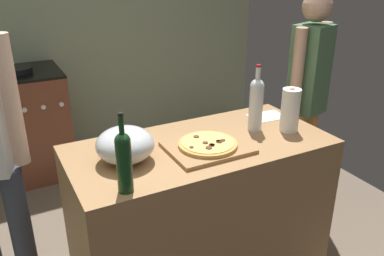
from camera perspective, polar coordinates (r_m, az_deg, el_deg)
name	(u,v)px	position (r m, az deg, el deg)	size (l,w,h in m)	color
ground_plane	(125,217)	(3.15, -9.47, -12.31)	(4.02, 3.34, 0.02)	#6B5B4C
kitchen_wall_rear	(64,15)	(3.99, -17.60, 14.89)	(4.02, 0.10, 2.60)	#99A889
counter	(200,216)	(2.33, 1.17, -12.31)	(1.37, 0.66, 0.90)	#9E7247
cutting_board	(208,148)	(2.03, 2.22, -2.78)	(0.40, 0.32, 0.02)	#9E7247
pizza	(208,144)	(2.02, 2.24, -2.25)	(0.30, 0.30, 0.03)	tan
mixing_bowl	(125,145)	(1.91, -9.40, -2.35)	(0.28, 0.28, 0.17)	#B2B2B7
paper_towel_roll	(290,110)	(2.27, 13.67, 2.45)	(0.10, 0.10, 0.25)	white
wine_bottle_clear	(124,160)	(1.65, -9.58, -4.43)	(0.07, 0.07, 0.35)	#143819
wine_bottle_green	(256,102)	(2.23, 9.03, 3.60)	(0.08, 0.08, 0.37)	silver
recipe_sheet	(267,116)	(2.49, 10.49, 1.63)	(0.21, 0.15, 0.00)	white
stove	(33,123)	(3.75, -21.52, 0.63)	(0.56, 0.64, 0.97)	brown
person_in_red	(307,94)	(2.90, 15.91, 4.58)	(0.38, 0.26, 1.60)	#D88C4C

